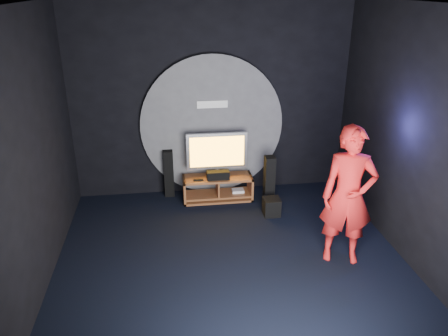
% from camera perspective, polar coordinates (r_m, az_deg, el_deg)
% --- Properties ---
extents(floor, '(5.00, 5.00, 0.00)m').
position_cam_1_polar(floor, '(6.41, 1.06, -12.40)').
color(floor, black).
rests_on(floor, ground).
extents(back_wall, '(5.00, 0.04, 3.50)m').
position_cam_1_polar(back_wall, '(7.94, -1.64, 8.73)').
color(back_wall, black).
rests_on(back_wall, ground).
extents(front_wall, '(5.00, 0.04, 3.50)m').
position_cam_1_polar(front_wall, '(3.40, 7.86, -12.50)').
color(front_wall, black).
rests_on(front_wall, ground).
extents(left_wall, '(0.04, 5.00, 3.50)m').
position_cam_1_polar(left_wall, '(5.76, -24.19, 1.01)').
color(left_wall, black).
rests_on(left_wall, ground).
extents(right_wall, '(0.04, 5.00, 3.50)m').
position_cam_1_polar(right_wall, '(6.44, 23.78, 3.27)').
color(right_wall, black).
rests_on(right_wall, ground).
extents(ceiling, '(5.00, 5.00, 0.01)m').
position_cam_1_polar(ceiling, '(5.22, 1.35, 20.74)').
color(ceiling, black).
rests_on(ceiling, back_wall).
extents(wall_disc_panel, '(2.60, 0.11, 2.60)m').
position_cam_1_polar(wall_disc_panel, '(8.01, -1.56, 5.52)').
color(wall_disc_panel, '#515156').
rests_on(wall_disc_panel, ground).
extents(media_console, '(1.27, 0.45, 0.45)m').
position_cam_1_polar(media_console, '(8.06, -0.79, -2.82)').
color(media_console, '#9E5230').
rests_on(media_console, ground).
extents(tv, '(1.10, 0.22, 0.82)m').
position_cam_1_polar(tv, '(7.85, -0.93, 2.01)').
color(tv, '#B7B7BF').
rests_on(tv, media_console).
extents(center_speaker, '(0.40, 0.15, 0.15)m').
position_cam_1_polar(center_speaker, '(7.84, -0.77, -0.94)').
color(center_speaker, black).
rests_on(center_speaker, media_console).
extents(remote, '(0.18, 0.05, 0.02)m').
position_cam_1_polar(remote, '(7.81, -3.36, -1.60)').
color(remote, black).
rests_on(remote, media_console).
extents(tower_speaker_left, '(0.18, 0.20, 0.90)m').
position_cam_1_polar(tower_speaker_left, '(8.18, -7.23, -0.66)').
color(tower_speaker_left, black).
rests_on(tower_speaker_left, ground).
extents(tower_speaker_right, '(0.18, 0.20, 0.90)m').
position_cam_1_polar(tower_speaker_right, '(7.88, 5.93, -1.58)').
color(tower_speaker_right, black).
rests_on(tower_speaker_right, ground).
extents(subwoofer, '(0.28, 0.28, 0.31)m').
position_cam_1_polar(subwoofer, '(7.60, 6.23, -5.04)').
color(subwoofer, black).
rests_on(subwoofer, ground).
extents(player, '(0.84, 0.66, 2.01)m').
position_cam_1_polar(player, '(6.25, 15.92, -3.58)').
color(player, red).
rests_on(player, ground).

